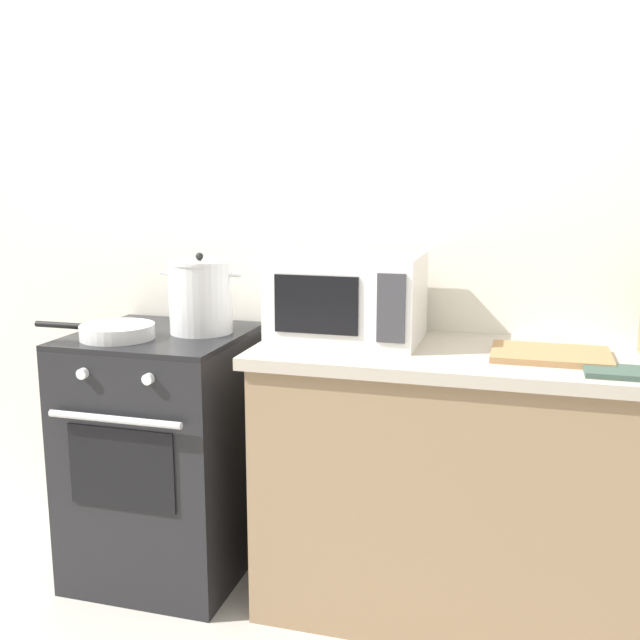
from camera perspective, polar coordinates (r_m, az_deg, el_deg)
back_wall at (r=2.79m, az=3.03°, el=6.39°), size 4.40×0.10×2.50m
lower_cabinet_right at (r=2.58m, az=14.47°, el=-13.00°), size 1.64×0.56×0.88m
countertop_right at (r=2.43m, az=14.99°, el=-3.03°), size 1.70×0.60×0.04m
stove at (r=2.85m, az=-11.94°, el=-10.08°), size 0.60×0.64×0.92m
stock_pot at (r=2.68m, az=-9.24°, el=1.81°), size 0.32×0.23×0.29m
frying_pan at (r=2.66m, az=-15.56°, el=-0.85°), size 0.46×0.26×0.05m
microwave at (r=2.52m, az=2.15°, el=1.79°), size 0.50×0.37×0.30m
cutting_board at (r=2.40m, az=17.44°, el=-2.57°), size 0.36×0.26×0.02m
oven_mitt at (r=2.26m, az=22.05°, el=-3.76°), size 0.18×0.14×0.02m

